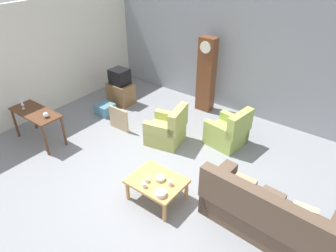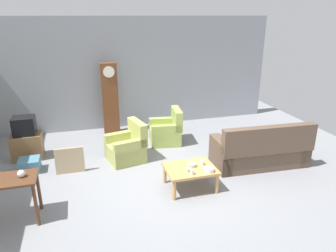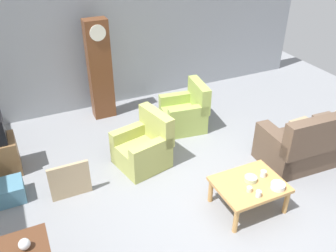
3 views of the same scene
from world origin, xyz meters
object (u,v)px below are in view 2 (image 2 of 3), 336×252
at_px(grandfather_clock, 110,99).
at_px(bowl_shallow_green, 192,165).
at_px(framed_picture_leaning, 70,161).
at_px(storage_box_blue, 29,165).
at_px(armchair_olive_far, 167,132).
at_px(glass_dome_cloche, 21,174).
at_px(tv_stand_cabinet, 27,146).
at_px(cup_blue_rimmed, 192,172).
at_px(armchair_olive_near, 127,148).
at_px(cup_cream_tall, 187,170).
at_px(cup_white_porcelain, 202,163).
at_px(coffee_table_wood, 190,170).
at_px(couch_floral, 261,151).
at_px(tv_crt, 24,126).
at_px(bowl_white_stacked, 209,170).

relative_size(grandfather_clock, bowl_shallow_green, 11.31).
height_order(framed_picture_leaning, storage_box_blue, framed_picture_leaning).
bearing_deg(framed_picture_leaning, armchair_olive_far, 23.26).
bearing_deg(glass_dome_cloche, tv_stand_cabinet, 96.58).
bearing_deg(cup_blue_rimmed, bowl_shallow_green, 71.73).
relative_size(grandfather_clock, cup_blue_rimmed, 22.07).
distance_m(armchair_olive_far, framed_picture_leaning, 2.67).
distance_m(armchair_olive_near, storage_box_blue, 2.15).
bearing_deg(armchair_olive_near, armchair_olive_far, 33.14).
height_order(grandfather_clock, tv_stand_cabinet, grandfather_clock).
bearing_deg(cup_cream_tall, storage_box_blue, 149.87).
height_order(tv_stand_cabinet, cup_white_porcelain, tv_stand_cabinet).
bearing_deg(coffee_table_wood, grandfather_clock, 107.96).
bearing_deg(cup_white_porcelain, coffee_table_wood, -169.85).
xyz_separation_m(couch_floral, cup_blue_rimmed, (-1.91, -0.74, 0.13)).
relative_size(armchair_olive_far, glass_dome_cloche, 7.60).
bearing_deg(armchair_olive_far, tv_stand_cabinet, 179.91).
bearing_deg(armchair_olive_near, glass_dome_cloche, -138.12).
xyz_separation_m(tv_stand_cabinet, cup_white_porcelain, (3.49, -2.31, 0.19)).
distance_m(tv_stand_cabinet, cup_blue_rimmed, 4.12).
distance_m(armchair_olive_far, cup_cream_tall, 2.51).
bearing_deg(couch_floral, cup_cream_tall, -162.81).
relative_size(couch_floral, glass_dome_cloche, 17.70).
distance_m(cup_white_porcelain, bowl_shallow_green, 0.22).
relative_size(cup_blue_rimmed, bowl_shallow_green, 0.51).
distance_m(grandfather_clock, framed_picture_leaning, 2.57).
bearing_deg(bowl_shallow_green, tv_crt, 144.74).
relative_size(armchair_olive_far, cup_cream_tall, 12.40).
distance_m(grandfather_clock, tv_stand_cabinet, 2.49).
distance_m(tv_crt, storage_box_blue, 1.01).
bearing_deg(armchair_olive_far, couch_floral, -48.61).
height_order(coffee_table_wood, grandfather_clock, grandfather_clock).
relative_size(armchair_olive_near, bowl_shallow_green, 5.28).
bearing_deg(cup_cream_tall, coffee_table_wood, 50.21).
distance_m(armchair_olive_far, tv_stand_cabinet, 3.42).
height_order(cup_white_porcelain, bowl_white_stacked, cup_white_porcelain).
distance_m(framed_picture_leaning, glass_dome_cloche, 1.71).
bearing_deg(armchair_olive_far, armchair_olive_near, -146.86).
distance_m(cup_cream_tall, bowl_shallow_green, 0.23).
bearing_deg(glass_dome_cloche, couch_floral, 7.68).
height_order(grandfather_clock, framed_picture_leaning, grandfather_clock).
height_order(cup_blue_rimmed, bowl_shallow_green, cup_blue_rimmed).
distance_m(glass_dome_cloche, bowl_white_stacked, 3.24).
bearing_deg(cup_blue_rimmed, armchair_olive_near, 116.39).
height_order(storage_box_blue, glass_dome_cloche, glass_dome_cloche).
xyz_separation_m(tv_stand_cabinet, bowl_shallow_green, (3.27, -2.31, 0.17)).
distance_m(couch_floral, coffee_table_wood, 1.90).
distance_m(armchair_olive_near, tv_crt, 2.43).
bearing_deg(bowl_white_stacked, couch_floral, 24.65).
relative_size(framed_picture_leaning, cup_white_porcelain, 6.42).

